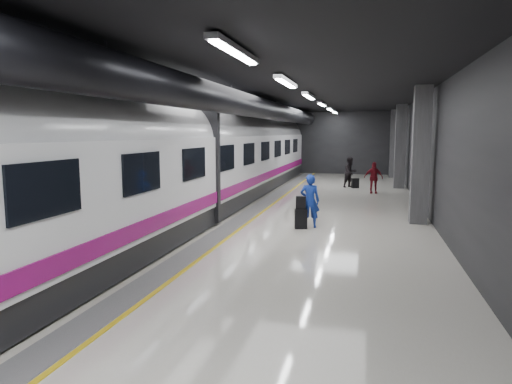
# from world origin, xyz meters

# --- Properties ---
(ground) EXTENTS (40.00, 40.00, 0.00)m
(ground) POSITION_xyz_m (0.00, 0.00, 0.00)
(ground) COLOR silver
(ground) RESTS_ON ground
(platform_hall) EXTENTS (10.02, 40.02, 4.51)m
(platform_hall) POSITION_xyz_m (-0.29, 0.96, 3.54)
(platform_hall) COLOR black
(platform_hall) RESTS_ON ground
(train) EXTENTS (3.05, 38.00, 4.05)m
(train) POSITION_xyz_m (-3.25, -0.00, 2.07)
(train) COLOR black
(train) RESTS_ON ground
(traveler_main) EXTENTS (0.65, 0.46, 1.69)m
(traveler_main) POSITION_xyz_m (1.13, 0.45, 0.85)
(traveler_main) COLOR #1847B7
(traveler_main) RESTS_ON ground
(suitcase_main) EXTENTS (0.43, 0.32, 0.62)m
(suitcase_main) POSITION_xyz_m (0.89, 0.18, 0.31)
(suitcase_main) COLOR black
(suitcase_main) RESTS_ON ground
(shoulder_bag) EXTENTS (0.33, 0.21, 0.41)m
(shoulder_bag) POSITION_xyz_m (0.88, 0.18, 0.82)
(shoulder_bag) COLOR black
(shoulder_bag) RESTS_ON suitcase_main
(traveler_far_a) EXTENTS (1.02, 1.02, 1.67)m
(traveler_far_a) POSITION_xyz_m (1.97, 11.58, 0.83)
(traveler_far_a) COLOR black
(traveler_far_a) RESTS_ON ground
(traveler_far_b) EXTENTS (0.95, 0.48, 1.55)m
(traveler_far_b) POSITION_xyz_m (3.17, 9.42, 0.78)
(traveler_far_b) COLOR maroon
(traveler_far_b) RESTS_ON ground
(suitcase_far) EXTENTS (0.43, 0.36, 0.53)m
(suitcase_far) POSITION_xyz_m (2.25, 11.40, 0.27)
(suitcase_far) COLOR black
(suitcase_far) RESTS_ON ground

